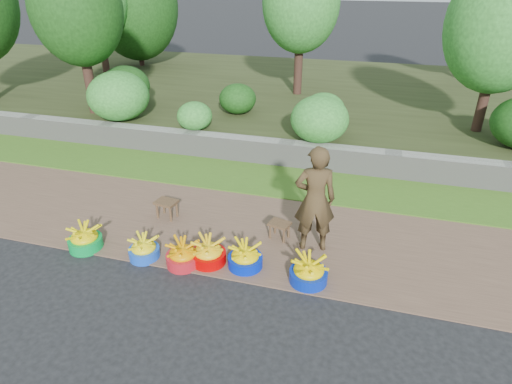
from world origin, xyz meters
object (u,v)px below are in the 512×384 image
(basin_b, at_px, (144,249))
(basin_c, at_px, (183,255))
(basin_d, at_px, (208,253))
(basin_e, at_px, (245,257))
(stool_right, at_px, (280,226))
(stool_left, at_px, (166,204))
(basin_a, at_px, (85,239))
(basin_f, at_px, (309,272))
(vendor_woman, at_px, (315,200))

(basin_b, distance_m, basin_c, 0.64)
(basin_d, distance_m, basin_e, 0.55)
(basin_b, xyz_separation_m, stool_right, (1.85, 1.04, 0.09))
(basin_c, distance_m, stool_left, 1.41)
(basin_a, distance_m, stool_left, 1.43)
(basin_a, distance_m, stool_right, 3.04)
(basin_b, height_order, stool_left, basin_b)
(basin_f, height_order, stool_right, basin_f)
(basin_a, bearing_deg, basin_f, 2.09)
(basin_d, relative_size, stool_left, 1.31)
(stool_left, bearing_deg, vendor_woman, -4.90)
(basin_a, xyz_separation_m, basin_e, (2.53, 0.22, -0.00))
(stool_left, bearing_deg, basin_c, -54.44)
(basin_c, relative_size, basin_f, 0.94)
(basin_b, distance_m, basin_d, 0.99)
(basin_a, height_order, stool_left, basin_a)
(basin_b, height_order, basin_e, basin_e)
(stool_right, bearing_deg, basin_c, -139.29)
(basin_d, bearing_deg, basin_c, -157.60)
(basin_b, bearing_deg, basin_c, 0.05)
(stool_left, relative_size, vendor_woman, 0.24)
(basin_f, bearing_deg, basin_b, -177.69)
(basin_d, bearing_deg, stool_left, 139.21)
(basin_d, distance_m, basin_f, 1.49)
(basin_b, height_order, basin_d, basin_d)
(basin_c, bearing_deg, stool_left, 125.56)
(basin_e, relative_size, stool_left, 1.28)
(basin_b, height_order, basin_f, basin_f)
(basin_c, relative_size, stool_right, 1.34)
(basin_b, bearing_deg, basin_d, 8.27)
(basin_a, distance_m, vendor_woman, 3.59)
(stool_right, bearing_deg, basin_e, -110.23)
(basin_c, distance_m, basin_d, 0.37)
(basin_c, distance_m, vendor_woman, 2.10)
(basin_a, bearing_deg, stool_left, 55.14)
(basin_b, xyz_separation_m, basin_e, (1.53, 0.19, 0.02))
(basin_f, bearing_deg, basin_e, 174.53)
(basin_f, height_order, stool_left, basin_f)
(vendor_woman, bearing_deg, basin_e, 26.15)
(basin_c, bearing_deg, basin_f, 3.10)
(basin_f, height_order, vendor_woman, vendor_woman)
(stool_left, bearing_deg, basin_a, -124.86)
(stool_left, bearing_deg, basin_d, -40.79)
(basin_d, xyz_separation_m, vendor_woman, (1.41, 0.78, 0.69))
(basin_a, bearing_deg, stool_right, 20.57)
(basin_a, xyz_separation_m, basin_d, (1.98, 0.17, 0.00))
(basin_f, relative_size, stool_right, 1.42)
(basin_b, height_order, vendor_woman, vendor_woman)
(basin_a, height_order, basin_d, basin_d)
(basin_c, xyz_separation_m, basin_d, (0.34, 0.14, 0.01))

